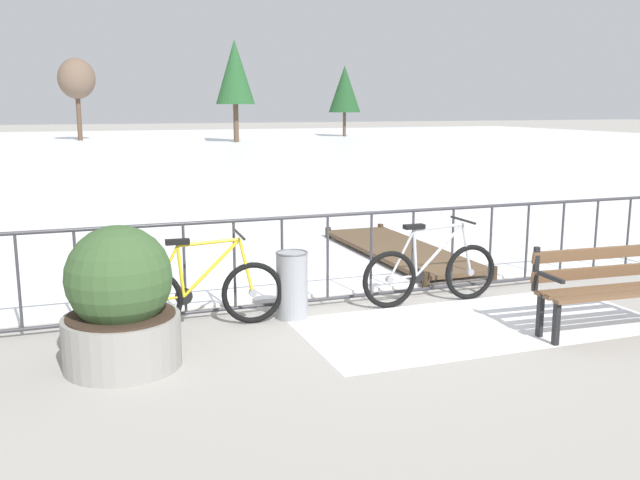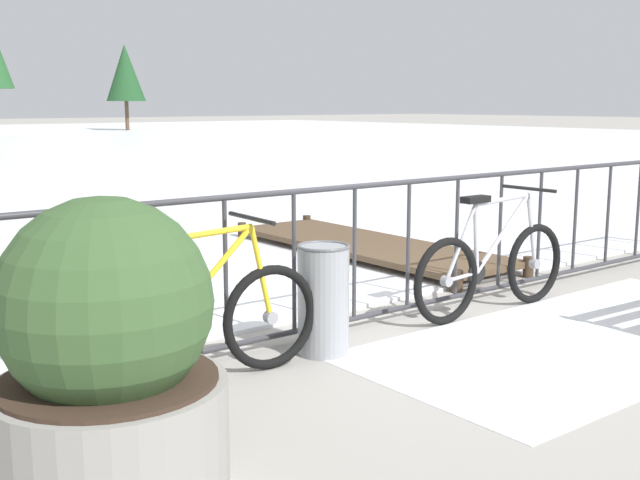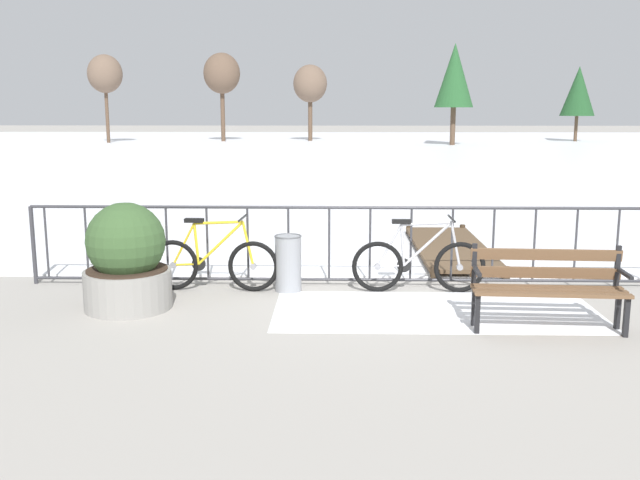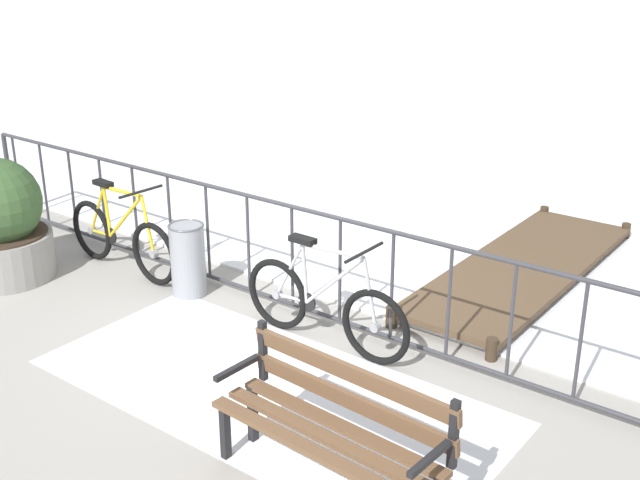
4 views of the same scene
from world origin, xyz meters
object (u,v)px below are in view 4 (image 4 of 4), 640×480
at_px(park_bench, 334,420).
at_px(trash_bin, 188,259).
at_px(bicycle_near_railing, 121,238).
at_px(bicycle_second, 324,306).

height_order(park_bench, trash_bin, park_bench).
distance_m(bicycle_near_railing, park_bench, 4.14).
xyz_separation_m(bicycle_near_railing, park_bench, (3.85, -1.51, 0.14)).
relative_size(bicycle_second, park_bench, 1.05).
bearing_deg(bicycle_near_railing, park_bench, -21.39).
bearing_deg(park_bench, bicycle_near_railing, 158.61).
bearing_deg(bicycle_near_railing, trash_bin, 0.60).
bearing_deg(trash_bin, bicycle_near_railing, -179.40).
height_order(bicycle_near_railing, park_bench, bicycle_near_railing).
relative_size(bicycle_second, trash_bin, 2.34).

